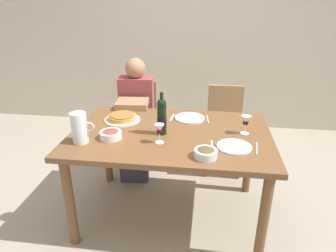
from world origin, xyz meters
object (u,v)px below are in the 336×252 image
Objects in this scene: olive_bowl at (206,153)px; wine_bottle at (162,117)px; dinner_plate_right_setting at (190,118)px; dinner_plate_left_setting at (234,147)px; baked_tart at (122,117)px; wine_glass_right_diner at (159,130)px; chair_left at (139,117)px; diner_left at (136,115)px; salad_bowl at (111,134)px; dining_table at (171,143)px; wine_glass_left_diner at (246,121)px; chair_right at (224,123)px; water_pitcher at (80,130)px.

wine_bottle is at bearing 136.16° from olive_bowl.
dinner_plate_left_setting is at bearing -55.35° from dinner_plate_right_setting.
olive_bowl is at bearing -43.84° from wine_bottle.
wine_glass_right_diner is (0.37, -0.37, 0.07)m from baked_tart.
wine_bottle is at bearing 107.36° from chair_left.
diner_left is (-0.38, 0.71, -0.28)m from wine_bottle.
wine_glass_right_diner is (0.36, -0.02, 0.07)m from salad_bowl.
dining_table is at bearing 127.45° from olive_bowl.
baked_tart is at bearing 91.89° from salad_bowl.
dining_table is 0.48m from baked_tart.
dining_table is at bearing 157.47° from dinner_plate_left_setting.
olive_bowl reaches higher than dinner_plate_left_setting.
wine_glass_right_diner reaches higher than dinner_plate_right_setting.
wine_glass_left_diner is at bearing -29.69° from dinner_plate_right_setting.
chair_left is (-0.46, 0.91, -0.17)m from dining_table.
olive_bowl is 0.60× the size of dinner_plate_right_setting.
dinner_plate_right_setting is 0.29× the size of chair_right.
wine_glass_right_diner reaches higher than dinner_plate_left_setting.
baked_tart is 0.88m from olive_bowl.
dinner_plate_left_setting is (0.52, -0.01, -0.09)m from wine_glass_right_diner.
salad_bowl is at bearing 86.94° from chair_left.
dining_table is at bearing -112.88° from dinner_plate_right_setting.
wine_glass_left_diner is at bearing 5.23° from dining_table.
wine_bottle is 0.16m from wine_glass_right_diner.
dinner_plate_right_setting is (-0.34, 0.49, 0.00)m from dinner_plate_left_setting.
olive_bowl reaches higher than dining_table.
dinner_plate_left_setting is (-0.09, -0.24, -0.10)m from wine_glass_left_diner.
wine_glass_right_diner reaches higher than baked_tart.
chair_left is at bearing 92.21° from salad_bowl.
wine_bottle is 1.10m from chair_left.
wine_glass_right_diner is at bearing 179.42° from dinner_plate_left_setting.
dining_table is at bearing 28.37° from wine_bottle.
diner_left is at bearing 89.11° from chair_left.
olive_bowl is at bearing -77.36° from dinner_plate_right_setting.
baked_tart is 0.34× the size of chair_right.
wine_glass_left_diner is 1.02× the size of wine_glass_right_diner.
diner_left is at bearing 135.96° from dinner_plate_left_setting.
salad_bowl is (-0.35, -0.13, -0.10)m from wine_bottle.
diner_left is (0.17, 0.93, -0.24)m from water_pitcher.
salad_bowl is (0.01, -0.35, 0.01)m from baked_tart.
water_pitcher is 1.07m from dinner_plate_left_setting.
dining_table is at bearing 117.62° from diner_left.
dining_table is 0.24m from wine_bottle.
diner_left is at bearing 145.73° from dinner_plate_right_setting.
dinner_plate_right_setting is (0.54, 0.46, -0.03)m from salad_bowl.
baked_tart is at bearing 156.93° from dining_table.
chair_right reaches higher than dinner_plate_left_setting.
olive_bowl is 0.37m from wine_glass_right_diner.
salad_bowl is (-0.42, -0.16, 0.13)m from dining_table.
wine_bottle is 2.30× the size of wine_glass_right_diner.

